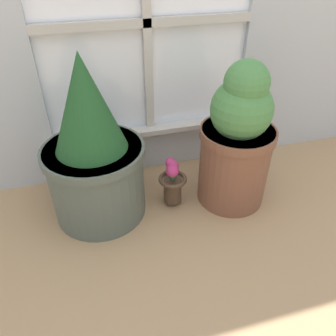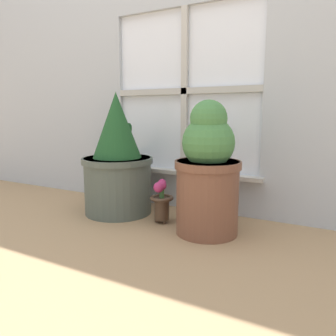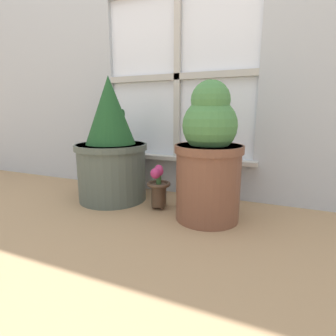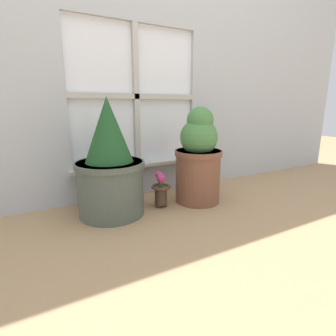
% 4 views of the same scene
% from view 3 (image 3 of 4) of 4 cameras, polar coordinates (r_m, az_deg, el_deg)
% --- Properties ---
extents(ground_plane, '(10.00, 10.00, 0.00)m').
position_cam_3_polar(ground_plane, '(1.28, -6.32, -11.15)').
color(ground_plane, tan).
extents(potted_plant_left, '(0.41, 0.41, 0.70)m').
position_cam_3_polar(potted_plant_left, '(1.52, -12.26, 3.98)').
color(potted_plant_left, '#4C564C').
rests_on(potted_plant_left, ground_plane).
extents(potted_plant_right, '(0.32, 0.32, 0.64)m').
position_cam_3_polar(potted_plant_right, '(1.22, 8.85, 2.22)').
color(potted_plant_right, brown).
rests_on(potted_plant_right, ground_plane).
extents(flower_vase, '(0.12, 0.12, 0.23)m').
position_cam_3_polar(flower_vase, '(1.37, -2.10, -4.05)').
color(flower_vase, '#473323').
rests_on(flower_vase, ground_plane).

